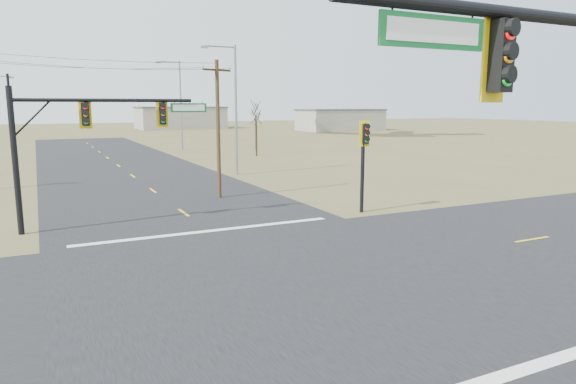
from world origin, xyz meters
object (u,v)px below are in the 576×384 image
(mast_arm_far, at_px, (89,127))
(streetlight_b, at_px, (179,100))
(pedestal_signal_ne, at_px, (364,147))
(streetlight_a, at_px, (233,103))
(bare_tree_c, at_px, (256,117))
(bare_tree_d, at_px, (256,107))
(utility_pole_near, at_px, (218,127))

(mast_arm_far, xyz_separation_m, streetlight_b, (14.17, 39.46, 1.52))
(mast_arm_far, height_order, pedestal_signal_ne, mast_arm_far)
(pedestal_signal_ne, relative_size, streetlight_a, 0.47)
(mast_arm_far, distance_m, pedestal_signal_ne, 13.60)
(mast_arm_far, relative_size, pedestal_signal_ne, 1.79)
(mast_arm_far, height_order, bare_tree_c, mast_arm_far)
(pedestal_signal_ne, relative_size, streetlight_b, 0.44)
(bare_tree_d, bearing_deg, streetlight_a, -116.86)
(mast_arm_far, relative_size, streetlight_b, 0.79)
(bare_tree_c, bearing_deg, mast_arm_far, -125.25)
(bare_tree_c, relative_size, bare_tree_d, 0.83)
(mast_arm_far, xyz_separation_m, bare_tree_d, (23.03, 35.70, 0.69))
(streetlight_b, height_order, bare_tree_c, streetlight_b)
(pedestal_signal_ne, bearing_deg, bare_tree_d, 97.12)
(bare_tree_d, bearing_deg, bare_tree_c, -112.12)
(mast_arm_far, distance_m, utility_pole_near, 9.14)
(streetlight_b, relative_size, bare_tree_c, 1.98)
(utility_pole_near, xyz_separation_m, streetlight_b, (6.41, 34.65, 1.87))
(mast_arm_far, height_order, utility_pole_near, utility_pole_near)
(streetlight_b, bearing_deg, bare_tree_c, -55.12)
(bare_tree_c, distance_m, bare_tree_d, 7.99)
(pedestal_signal_ne, distance_m, bare_tree_c, 31.91)
(streetlight_b, xyz_separation_m, bare_tree_d, (8.86, -3.76, -0.83))
(bare_tree_c, bearing_deg, bare_tree_d, 67.88)
(pedestal_signal_ne, xyz_separation_m, bare_tree_c, (6.80, 31.17, 0.90))
(streetlight_b, xyz_separation_m, bare_tree_c, (5.88, -11.10, -1.84))
(streetlight_a, xyz_separation_m, bare_tree_d, (10.73, 21.18, -0.44))
(pedestal_signal_ne, distance_m, utility_pole_near, 9.43)
(utility_pole_near, bearing_deg, pedestal_signal_ne, -54.24)
(streetlight_b, distance_m, bare_tree_d, 9.66)
(streetlight_a, bearing_deg, utility_pole_near, -102.34)
(utility_pole_near, distance_m, streetlight_b, 35.28)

